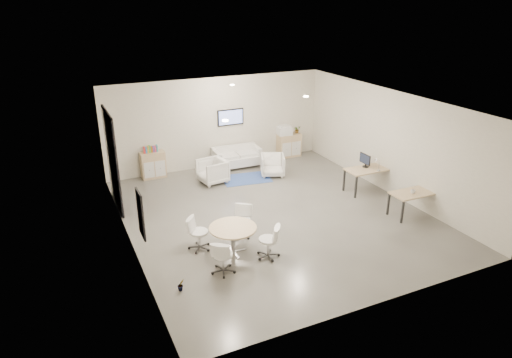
{
  "coord_description": "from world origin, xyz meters",
  "views": [
    {
      "loc": [
        -5.39,
        -10.37,
        5.8
      ],
      "look_at": [
        -0.38,
        0.4,
        1.0
      ],
      "focal_mm": 32.0,
      "sensor_mm": 36.0,
      "label": 1
    }
  ],
  "objects_px": {
    "loveseat": "(236,157)",
    "armchair_left": "(212,170)",
    "sideboard_left": "(153,165)",
    "desk_front": "(414,194)",
    "sideboard_right": "(289,145)",
    "round_table": "(233,230)",
    "armchair_right": "(273,164)",
    "desk_rear": "(368,171)"
  },
  "relations": [
    {
      "from": "loveseat",
      "to": "armchair_left",
      "type": "distance_m",
      "value": 1.69
    },
    {
      "from": "armchair_left",
      "to": "round_table",
      "type": "xyz_separation_m",
      "value": [
        -1.08,
        -4.44,
        0.18
      ]
    },
    {
      "from": "armchair_right",
      "to": "desk_front",
      "type": "bearing_deg",
      "value": -41.0
    },
    {
      "from": "desk_front",
      "to": "desk_rear",
      "type": "bearing_deg",
      "value": 93.31
    },
    {
      "from": "desk_rear",
      "to": "loveseat",
      "type": "bearing_deg",
      "value": 127.79
    },
    {
      "from": "loveseat",
      "to": "round_table",
      "type": "xyz_separation_m",
      "value": [
        -2.38,
        -5.52,
        0.27
      ]
    },
    {
      "from": "armchair_left",
      "to": "round_table",
      "type": "distance_m",
      "value": 4.57
    },
    {
      "from": "sideboard_left",
      "to": "sideboard_right",
      "type": "xyz_separation_m",
      "value": [
        5.24,
        -0.01,
        -0.01
      ]
    },
    {
      "from": "sideboard_right",
      "to": "round_table",
      "type": "bearing_deg",
      "value": -129.23
    },
    {
      "from": "armchair_right",
      "to": "sideboard_right",
      "type": "bearing_deg",
      "value": 68.31
    },
    {
      "from": "sideboard_right",
      "to": "round_table",
      "type": "xyz_separation_m",
      "value": [
        -4.65,
        -5.7,
        0.16
      ]
    },
    {
      "from": "desk_rear",
      "to": "desk_front",
      "type": "relative_size",
      "value": 1.08
    },
    {
      "from": "loveseat",
      "to": "desk_rear",
      "type": "bearing_deg",
      "value": -51.04
    },
    {
      "from": "armchair_left",
      "to": "armchair_right",
      "type": "bearing_deg",
      "value": 74.77
    },
    {
      "from": "loveseat",
      "to": "armchair_left",
      "type": "relative_size",
      "value": 1.96
    },
    {
      "from": "round_table",
      "to": "desk_front",
      "type": "bearing_deg",
      "value": -2.34
    },
    {
      "from": "sideboard_left",
      "to": "desk_front",
      "type": "relative_size",
      "value": 0.68
    },
    {
      "from": "armchair_right",
      "to": "sideboard_left",
      "type": "bearing_deg",
      "value": -179.61
    },
    {
      "from": "loveseat",
      "to": "desk_rear",
      "type": "height_order",
      "value": "desk_rear"
    },
    {
      "from": "sideboard_left",
      "to": "armchair_left",
      "type": "relative_size",
      "value": 1.05
    },
    {
      "from": "sideboard_left",
      "to": "round_table",
      "type": "distance_m",
      "value": 5.74
    },
    {
      "from": "sideboard_left",
      "to": "armchair_right",
      "type": "relative_size",
      "value": 1.12
    },
    {
      "from": "armchair_left",
      "to": "loveseat",
      "type": "bearing_deg",
      "value": 121.38
    },
    {
      "from": "armchair_left",
      "to": "desk_front",
      "type": "distance_m",
      "value": 6.34
    },
    {
      "from": "loveseat",
      "to": "armchair_right",
      "type": "height_order",
      "value": "armchair_right"
    },
    {
      "from": "round_table",
      "to": "armchair_left",
      "type": "bearing_deg",
      "value": 76.3
    },
    {
      "from": "armchair_left",
      "to": "armchair_right",
      "type": "height_order",
      "value": "armchair_left"
    },
    {
      "from": "desk_front",
      "to": "round_table",
      "type": "distance_m",
      "value": 5.39
    },
    {
      "from": "armchair_right",
      "to": "round_table",
      "type": "bearing_deg",
      "value": -104.86
    },
    {
      "from": "round_table",
      "to": "desk_rear",
      "type": "bearing_deg",
      "value": 17.9
    },
    {
      "from": "sideboard_right",
      "to": "desk_rear",
      "type": "distance_m",
      "value": 4.05
    },
    {
      "from": "desk_front",
      "to": "sideboard_left",
      "type": "bearing_deg",
      "value": 136.03
    },
    {
      "from": "sideboard_right",
      "to": "round_table",
      "type": "distance_m",
      "value": 7.36
    },
    {
      "from": "armchair_left",
      "to": "sideboard_right",
      "type": "bearing_deg",
      "value": 101.22
    },
    {
      "from": "desk_front",
      "to": "loveseat",
      "type": "bearing_deg",
      "value": 118.42
    },
    {
      "from": "sideboard_left",
      "to": "armchair_left",
      "type": "bearing_deg",
      "value": -37.15
    },
    {
      "from": "sideboard_right",
      "to": "armchair_right",
      "type": "xyz_separation_m",
      "value": [
        -1.47,
        -1.52,
        -0.04
      ]
    },
    {
      "from": "armchair_left",
      "to": "round_table",
      "type": "height_order",
      "value": "armchair_left"
    },
    {
      "from": "sideboard_right",
      "to": "armchair_left",
      "type": "relative_size",
      "value": 1.03
    },
    {
      "from": "sideboard_left",
      "to": "round_table",
      "type": "bearing_deg",
      "value": -84.1
    },
    {
      "from": "armchair_right",
      "to": "desk_front",
      "type": "relative_size",
      "value": 0.6
    },
    {
      "from": "desk_front",
      "to": "round_table",
      "type": "bearing_deg",
      "value": 178.46
    }
  ]
}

